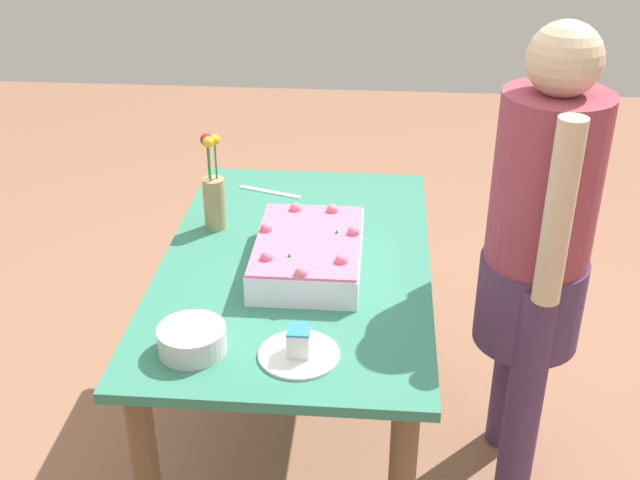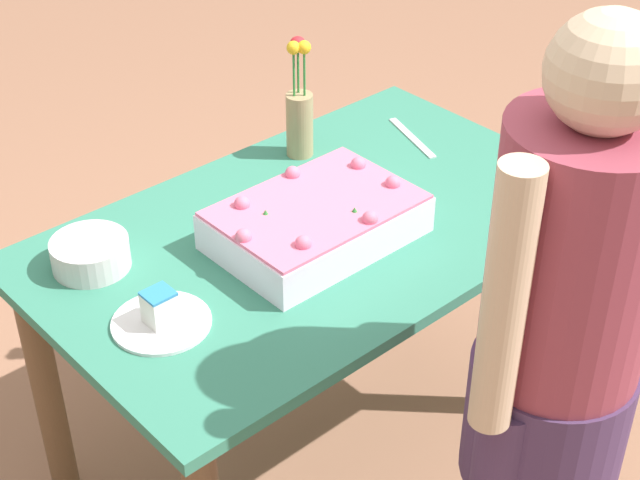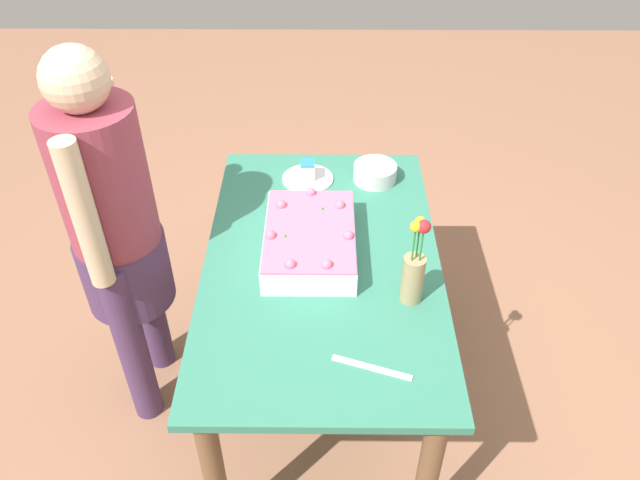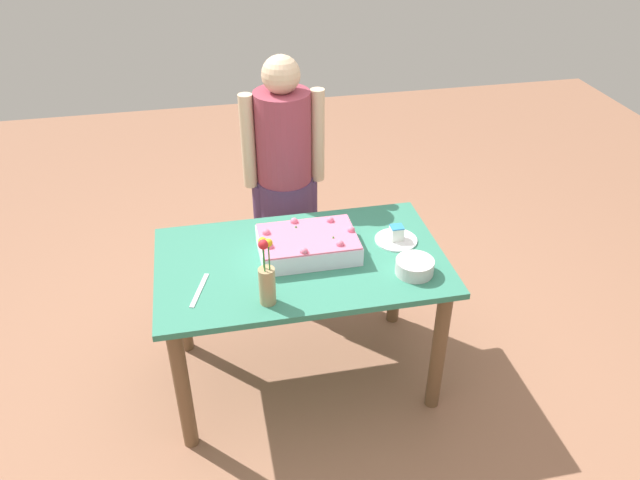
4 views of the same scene
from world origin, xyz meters
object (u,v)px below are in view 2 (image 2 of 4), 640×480
flower_vase (299,113)px  person_standing (559,341)px  fruit_bowl (90,254)px  cake_knife (412,138)px  serving_plate_with_slice (161,316)px  sheet_cake (316,221)px

flower_vase → person_standing: person_standing is taller
fruit_bowl → person_standing: 1.02m
cake_knife → person_standing: person_standing is taller
serving_plate_with_slice → person_standing: 0.79m
sheet_cake → serving_plate_with_slice: bearing=2.3°
flower_vase → fruit_bowl: size_ratio=1.87×
serving_plate_with_slice → fruit_bowl: serving_plate_with_slice is taller
cake_knife → fruit_bowl: size_ratio=1.37×
cake_knife → fruit_bowl: bearing=104.7°
sheet_cake → serving_plate_with_slice: 0.44m
cake_knife → fruit_bowl: 0.96m
cake_knife → flower_vase: size_ratio=0.74×
sheet_cake → fruit_bowl: size_ratio=2.64×
serving_plate_with_slice → person_standing: size_ratio=0.14×
sheet_cake → cake_knife: sheet_cake is taller
flower_vase → person_standing: bearing=77.0°
sheet_cake → serving_plate_with_slice: sheet_cake is taller
cake_knife → flower_vase: flower_vase is taller
sheet_cake → cake_knife: size_ratio=1.93×
fruit_bowl → flower_vase: bearing=-173.6°
flower_vase → fruit_bowl: bearing=6.4°
serving_plate_with_slice → person_standing: bearing=124.7°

